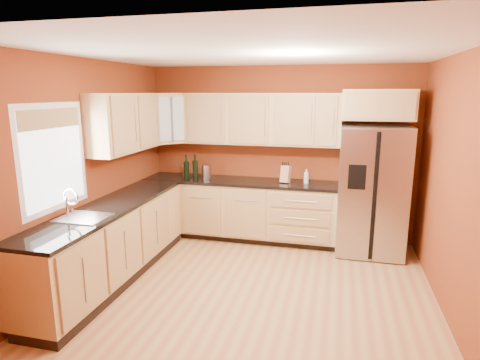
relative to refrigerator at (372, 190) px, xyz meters
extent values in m
plane|color=#AE6B43|center=(-1.35, -1.62, -0.89)|extent=(4.00, 4.00, 0.00)
plane|color=white|center=(-1.35, -1.62, 1.71)|extent=(4.00, 4.00, 0.00)
cube|color=maroon|center=(-1.35, 0.38, 0.41)|extent=(4.00, 0.04, 2.60)
cube|color=maroon|center=(-1.35, -3.62, 0.41)|extent=(4.00, 0.04, 2.60)
cube|color=maroon|center=(-3.35, -1.62, 0.41)|extent=(0.04, 4.00, 2.60)
cube|color=maroon|center=(0.65, -1.62, 0.41)|extent=(0.04, 4.00, 2.60)
cube|color=tan|center=(-1.90, 0.07, -0.45)|extent=(2.90, 0.60, 0.88)
cube|color=tan|center=(-3.05, -1.62, -0.45)|extent=(0.60, 2.80, 0.88)
cube|color=black|center=(-1.90, 0.06, 0.01)|extent=(2.90, 0.62, 0.04)
cube|color=black|center=(-3.04, -1.62, 0.01)|extent=(0.62, 2.80, 0.04)
cube|color=tan|center=(-1.60, 0.21, 0.94)|extent=(2.30, 0.33, 0.75)
cube|color=tan|center=(-3.19, -0.90, 0.94)|extent=(0.33, 1.35, 0.75)
cube|color=tan|center=(-3.02, 0.04, 0.94)|extent=(0.67, 0.67, 0.75)
cube|color=tan|center=(0.00, 0.07, 1.16)|extent=(0.92, 0.60, 0.40)
cube|color=silver|center=(0.00, 0.00, 0.00)|extent=(0.90, 0.75, 1.78)
cube|color=white|center=(-3.33, -2.12, 0.66)|extent=(0.03, 0.90, 1.00)
cylinder|color=silver|center=(-2.41, 0.05, 0.14)|extent=(0.17, 0.17, 0.21)
cylinder|color=silver|center=(-2.76, 0.11, 0.12)|extent=(0.13, 0.13, 0.17)
cube|color=tan|center=(-1.20, 0.08, 0.15)|extent=(0.15, 0.14, 0.25)
cylinder|color=silver|center=(-0.91, 0.10, 0.13)|extent=(0.07, 0.07, 0.20)
camera|label=1|loc=(-0.47, -5.63, 1.32)|focal=30.00mm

